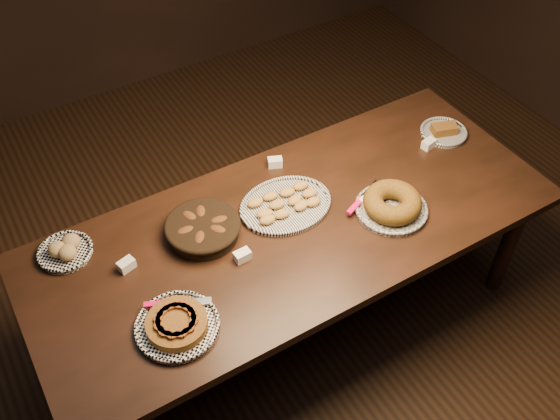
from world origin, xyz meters
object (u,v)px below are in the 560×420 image
buffet_table (294,235)px  apple_tart_plate (177,324)px  madeleine_platter (285,204)px  bundt_cake_plate (392,204)px

buffet_table → apple_tart_plate: size_ratio=7.13×
madeleine_platter → bundt_cake_plate: (0.40, -0.27, 0.03)m
madeleine_platter → apple_tart_plate: bearing=-146.3°
buffet_table → apple_tart_plate: (-0.68, -0.23, 0.10)m
apple_tart_plate → madeleine_platter: 0.78m
bundt_cake_plate → madeleine_platter: bearing=157.1°
apple_tart_plate → madeleine_platter: (0.70, 0.34, -0.00)m
apple_tart_plate → bundt_cake_plate: bundt_cake_plate is taller
bundt_cake_plate → buffet_table: bearing=170.5°
buffet_table → bundt_cake_plate: size_ratio=6.59×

